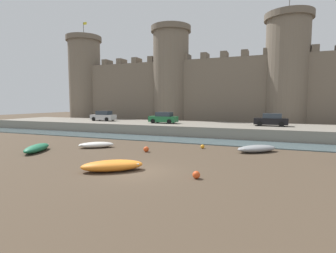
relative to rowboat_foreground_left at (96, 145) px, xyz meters
The scene contains 14 objects.
ground_plane 10.12m from the rowboat_foreground_left, 38.47° to the right, with size 160.00×160.00×0.00m, color #4C3D2D.
water_channel 11.11m from the rowboat_foreground_left, 44.53° to the left, with size 80.00×4.50×0.10m, color slate.
quay_road 17.01m from the rowboat_foreground_left, 62.23° to the left, with size 71.76×10.00×1.39m, color gray.
castle 28.03m from the rowboat_foreground_left, 72.89° to the left, with size 67.16×7.40×21.35m.
rowboat_foreground_left is the anchor object (origin of this frame).
rowboat_near_channel_right 5.20m from the rowboat_foreground_left, 134.90° to the right, with size 2.72×4.13×0.66m.
rowboat_midflat_right 15.10m from the rowboat_foreground_left, 12.84° to the left, with size 3.85×3.48×0.63m.
rowboat_midflat_left 9.33m from the rowboat_foreground_left, 46.94° to the right, with size 4.07×3.51×0.71m.
mooring_buoy_mid_mud 5.52m from the rowboat_foreground_left, ahead, with size 0.49×0.49×0.49m, color #E04C1E.
mooring_buoy_near_channel 13.53m from the rowboat_foreground_left, 28.59° to the right, with size 0.45×0.45×0.45m, color #E04C1E.
mooring_buoy_off_centre 10.35m from the rowboat_foreground_left, 19.04° to the left, with size 0.39×0.39×0.39m, color orange.
car_quay_west 18.09m from the rowboat_foreground_left, 123.08° to the left, with size 4.11×1.91×1.62m.
car_quay_centre_east 21.98m from the rowboat_foreground_left, 43.76° to the left, with size 4.11×1.91×1.62m.
car_quay_centre_west 14.36m from the rowboat_foreground_left, 85.00° to the left, with size 4.11×1.91×1.62m.
Camera 1 is at (7.90, -14.64, 4.44)m, focal length 28.00 mm.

